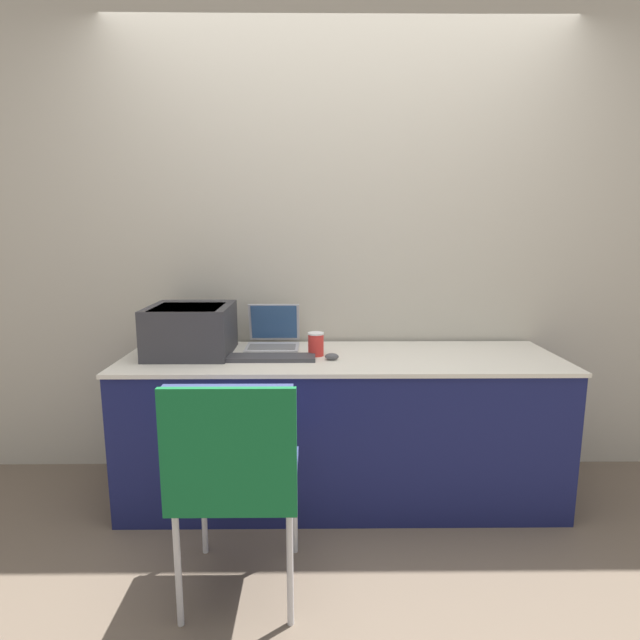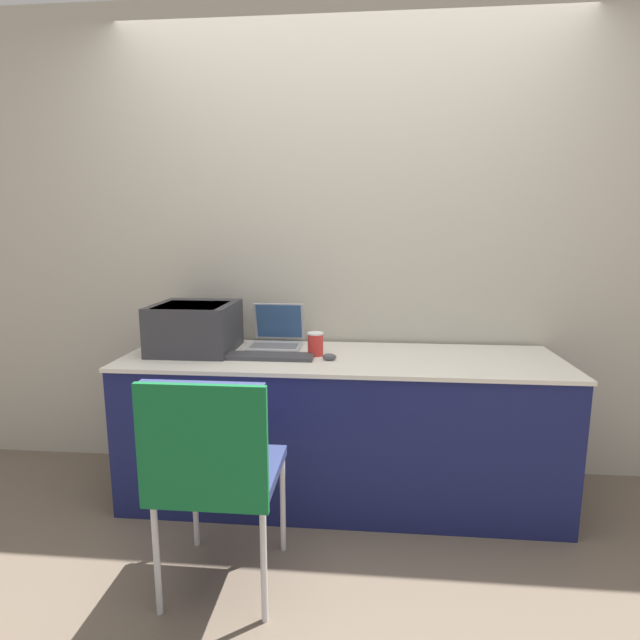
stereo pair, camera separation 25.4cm
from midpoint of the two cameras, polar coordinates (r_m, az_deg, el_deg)
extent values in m
plane|color=#6B5B4C|center=(2.55, -0.35, -22.82)|extent=(14.00, 14.00, 0.00)
cube|color=#B7B2A3|center=(2.84, -0.43, 8.38)|extent=(8.00, 0.05, 2.60)
cube|color=#191E51|center=(2.67, -0.38, -12.30)|extent=(2.19, 0.64, 0.74)
cube|color=silver|center=(2.54, -0.39, -4.37)|extent=(2.21, 0.66, 0.02)
cube|color=#333338|center=(2.68, -17.18, -1.10)|extent=(0.41, 0.42, 0.25)
cube|color=#51565B|center=(2.62, -17.55, 0.94)|extent=(0.33, 0.32, 0.05)
cube|color=#B7B7BC|center=(2.69, -8.17, -3.23)|extent=(0.28, 0.22, 0.02)
cube|color=slate|center=(2.68, -8.21, -3.07)|extent=(0.25, 0.12, 0.00)
cube|color=#B7B7BC|center=(2.81, -7.85, -0.28)|extent=(0.28, 0.07, 0.21)
cube|color=#2D5184|center=(2.80, -7.87, -0.27)|extent=(0.25, 0.06, 0.19)
cube|color=#3D3D42|center=(2.49, -8.96, -4.31)|extent=(0.47, 0.13, 0.02)
cylinder|color=red|center=(2.54, -3.33, -2.89)|extent=(0.08, 0.08, 0.11)
cylinder|color=white|center=(2.53, -3.35, -1.58)|extent=(0.08, 0.08, 0.01)
ellipsoid|color=#4C4C51|center=(2.46, -1.60, -4.24)|extent=(0.07, 0.04, 0.03)
cube|color=navy|center=(2.04, -12.76, -17.11)|extent=(0.43, 0.44, 0.04)
cube|color=navy|center=(1.76, -14.51, -13.66)|extent=(0.43, 0.03, 0.41)
cylinder|color=silver|center=(2.37, -16.36, -19.76)|extent=(0.02, 0.02, 0.44)
cylinder|color=silver|center=(2.30, -6.27, -20.36)|extent=(0.02, 0.02, 0.44)
cylinder|color=silver|center=(2.05, -19.75, -25.33)|extent=(0.02, 0.02, 0.44)
cylinder|color=silver|center=(1.96, -7.58, -26.43)|extent=(0.02, 0.02, 0.44)
cube|color=#146633|center=(1.74, -14.69, -14.63)|extent=(0.45, 0.02, 0.45)
camera|label=1|loc=(0.13, -92.86, -0.52)|focal=28.00mm
camera|label=2|loc=(0.13, 87.14, 0.52)|focal=28.00mm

